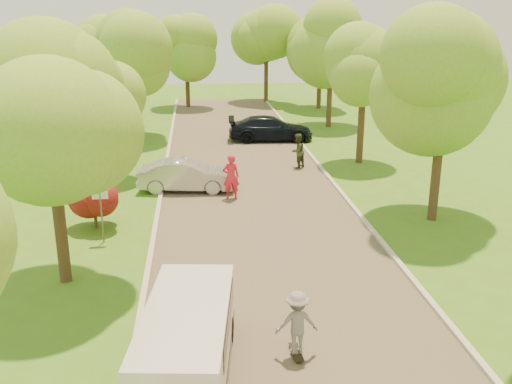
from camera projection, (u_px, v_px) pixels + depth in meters
name	position (u px, v px, depth m)	size (l,w,h in m)	color
ground	(281.00, 285.00, 17.19)	(100.00, 100.00, 0.00)	#416C19
road	(254.00, 201.00, 24.76)	(8.00, 60.00, 0.01)	#4C4438
curb_left	(159.00, 203.00, 24.34)	(0.18, 60.00, 0.12)	#B2AD9E
curb_right	(345.00, 197.00, 25.16)	(0.18, 60.00, 0.12)	#B2AD9E
street_sign	(100.00, 201.00, 19.92)	(0.55, 0.06, 2.17)	#59595E
red_shrub	(94.00, 200.00, 21.43)	(1.70, 1.70, 1.95)	#382619
tree_l_mida	(55.00, 113.00, 15.93)	(4.71, 4.60, 7.39)	#382619
tree_l_midb	(99.00, 85.00, 26.47)	(4.30, 4.20, 6.62)	#382619
tree_l_far	(130.00, 51.00, 35.72)	(4.92, 4.80, 7.79)	#382619
tree_r_mida	(451.00, 78.00, 20.95)	(5.13, 5.00, 7.95)	#382619
tree_r_midb	(368.00, 72.00, 29.63)	(4.51, 4.40, 7.01)	#382619
tree_r_far	(335.00, 42.00, 38.88)	(5.33, 5.20, 8.34)	#382619
tree_bg_a	(109.00, 46.00, 43.11)	(5.12, 5.00, 7.72)	#382619
tree_bg_b	(323.00, 41.00, 46.65)	(5.12, 5.00, 7.95)	#382619
tree_bg_c	(189.00, 47.00, 47.59)	(4.92, 4.80, 7.33)	#382619
tree_bg_d	(269.00, 41.00, 50.10)	(5.12, 5.00, 7.72)	#382619
minivan	(187.00, 341.00, 12.61)	(2.39, 4.86, 1.74)	white
silver_sedan	(187.00, 175.00, 26.03)	(1.53, 4.37, 1.44)	#A9A9AE
dark_sedan	(270.00, 128.00, 36.12)	(2.16, 5.32, 1.54)	black
longboard	(296.00, 352.00, 13.67)	(0.26, 0.82, 0.09)	black
skateboarder	(297.00, 322.00, 13.42)	(1.02, 0.59, 1.58)	gray
person_striped	(231.00, 177.00, 24.78)	(0.73, 0.48, 2.01)	red
person_olive	(298.00, 151.00, 29.72)	(0.89, 0.69, 1.83)	#323721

